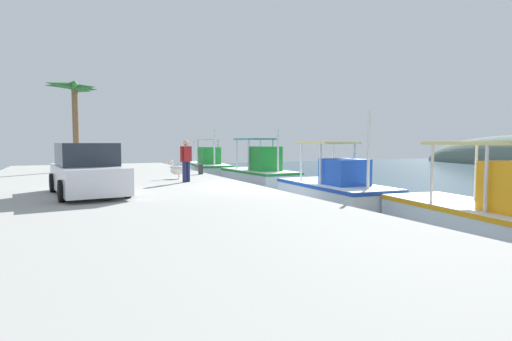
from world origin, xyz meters
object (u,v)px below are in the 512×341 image
at_px(mooring_bollard_nearest, 201,169).
at_px(fishing_boat_fourth, 504,215).
at_px(fishing_boat_third, 335,189).
at_px(parked_car, 87,171).
at_px(palm_tree, 74,95).
at_px(fishing_boat_second, 260,173).
at_px(fishing_boat_nearest, 208,167).
at_px(pelican, 178,169).
at_px(fisherman_standing, 186,159).

bearing_deg(mooring_bollard_nearest, fishing_boat_fourth, 15.51).
xyz_separation_m(fishing_boat_third, parked_car, (-0.74, -8.57, 0.88)).
distance_m(parked_car, palm_tree, 11.69).
distance_m(fishing_boat_second, fishing_boat_third, 7.27).
relative_size(fishing_boat_nearest, palm_tree, 1.34).
bearing_deg(mooring_bollard_nearest, pelican, -40.35).
bearing_deg(palm_tree, pelican, 30.07).
height_order(pelican, palm_tree, palm_tree).
relative_size(fishing_boat_fourth, palm_tree, 1.37).
distance_m(fishing_boat_nearest, parked_car, 14.88).
xyz_separation_m(fishing_boat_fourth, fisherman_standing, (-9.51, -5.31, 1.08)).
xyz_separation_m(fishing_boat_second, pelican, (2.29, -5.05, 0.49)).
distance_m(fishing_boat_third, fisherman_standing, 5.95).
distance_m(fishing_boat_second, fishing_boat_fourth, 13.49).
bearing_deg(palm_tree, fishing_boat_third, 36.45).
bearing_deg(pelican, fisherman_standing, -2.21).
bearing_deg(palm_tree, mooring_bollard_nearest, 48.16).
relative_size(pelican, mooring_bollard_nearest, 1.95).
xyz_separation_m(fishing_boat_third, palm_tree, (-11.90, -8.79, 4.36)).
distance_m(fishing_boat_fourth, pelican, 12.37).
relative_size(parked_car, mooring_bollard_nearest, 8.61).
bearing_deg(fishing_boat_second, palm_tree, -117.07).
relative_size(fishing_boat_third, fishing_boat_fourth, 0.82).
relative_size(fishing_boat_nearest, fisherman_standing, 3.95).
bearing_deg(pelican, parked_car, -41.91).
height_order(fishing_boat_third, parked_car, fishing_boat_third).
distance_m(fishing_boat_second, mooring_bollard_nearest, 3.48).
xyz_separation_m(fishing_boat_third, mooring_bollard_nearest, (-6.87, -3.17, 0.42)).
xyz_separation_m(fishing_boat_nearest, mooring_bollard_nearest, (6.50, -2.45, 0.33)).
xyz_separation_m(fishing_boat_second, fishing_boat_third, (7.27, -0.28, -0.08)).
xyz_separation_m(fishing_boat_nearest, fishing_boat_second, (6.10, 1.00, -0.01)).
bearing_deg(fishing_boat_fourth, fishing_boat_third, -175.73).
bearing_deg(fishing_boat_fourth, mooring_bollard_nearest, -164.49).
bearing_deg(fisherman_standing, fishing_boat_nearest, 157.75).
xyz_separation_m(fishing_boat_second, fisherman_standing, (3.98, -5.12, 1.00)).
bearing_deg(mooring_bollard_nearest, fishing_boat_third, 24.76).
height_order(fisherman_standing, palm_tree, palm_tree).
relative_size(fishing_boat_nearest, fishing_boat_second, 1.20).
height_order(fishing_boat_fourth, parked_car, fishing_boat_fourth).
bearing_deg(fishing_boat_fourth, pelican, -154.90).
bearing_deg(fishing_boat_third, parked_car, -94.95).
xyz_separation_m(fishing_boat_fourth, parked_car, (-6.96, -9.04, 0.88)).
distance_m(fishing_boat_fourth, palm_tree, 20.80).
relative_size(fishing_boat_fourth, fisherman_standing, 4.05).
height_order(fishing_boat_nearest, fisherman_standing, fishing_boat_nearest).
relative_size(fishing_boat_second, pelican, 5.68).
relative_size(fishing_boat_third, mooring_bollard_nearest, 11.22).
xyz_separation_m(fishing_boat_nearest, fisherman_standing, (10.07, -4.12, 1.00)).
relative_size(fishing_boat_second, fishing_boat_third, 0.99).
distance_m(fishing_boat_third, fishing_boat_fourth, 6.24).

